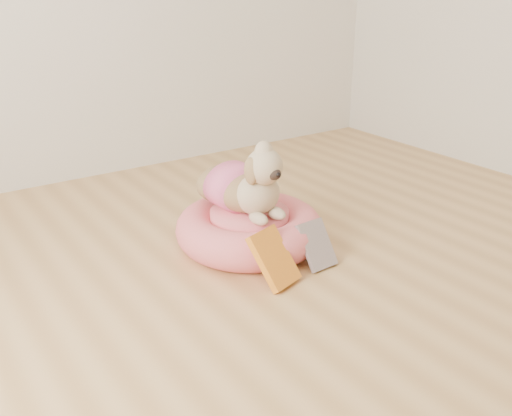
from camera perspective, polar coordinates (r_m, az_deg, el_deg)
floor at (r=1.72m, az=11.86°, el=-17.37°), size 4.50×4.50×0.00m
pet_bed at (r=2.44m, az=-0.66°, el=-2.08°), size 0.63×0.63×0.16m
dog at (r=2.35m, az=-1.18°, el=3.55°), size 0.34×0.48×0.34m
book_yellow at (r=2.15m, az=1.80°, el=-5.04°), size 0.19×0.20×0.20m
book_white at (r=2.29m, az=6.09°, el=-3.68°), size 0.14×0.13×0.18m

